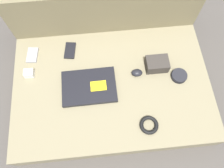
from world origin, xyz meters
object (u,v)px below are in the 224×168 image
laptop (89,86)px  phone_black (32,55)px  computer_mouse (137,73)px  phone_silver (70,51)px  speaker_puck (179,76)px  charger_brick (29,73)px  camera_pouch (157,64)px

laptop → phone_black: size_ratio=2.86×
computer_mouse → phone_silver: 0.44m
speaker_puck → charger_brick: charger_brick is taller
phone_silver → phone_black: same height
speaker_puck → camera_pouch: size_ratio=0.72×
camera_pouch → laptop: bearing=-167.4°
computer_mouse → phone_black: size_ratio=0.63×
computer_mouse → speaker_puck: bearing=-5.4°
laptop → phone_silver: bearing=111.8°
phone_black → charger_brick: bearing=-88.5°
charger_brick → camera_pouch: bearing=-1.7°
laptop → phone_black: 0.41m
phone_silver → charger_brick: (-0.24, -0.14, 0.01)m
speaker_puck → phone_silver: (-0.63, 0.24, -0.01)m
laptop → camera_pouch: 0.42m
laptop → computer_mouse: size_ratio=4.57×
phone_black → speaker_puck: bearing=-8.8°
laptop → speaker_puck: (0.53, 0.01, -0.00)m
computer_mouse → phone_black: (-0.62, 0.19, -0.01)m
phone_black → laptop: bearing=-29.8°
computer_mouse → camera_pouch: camera_pouch is taller
laptop → phone_black: bearing=143.5°
speaker_puck → camera_pouch: camera_pouch is taller
speaker_puck → phone_black: speaker_puck is taller
charger_brick → speaker_puck: bearing=-6.5°
charger_brick → laptop: bearing=-18.1°
laptop → speaker_puck: size_ratio=3.32×
camera_pouch → charger_brick: (-0.75, 0.02, -0.02)m
speaker_puck → phone_silver: speaker_puck is taller
laptop → charger_brick: bearing=161.3°
computer_mouse → phone_silver: computer_mouse is taller
phone_silver → camera_pouch: (0.51, -0.16, 0.03)m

